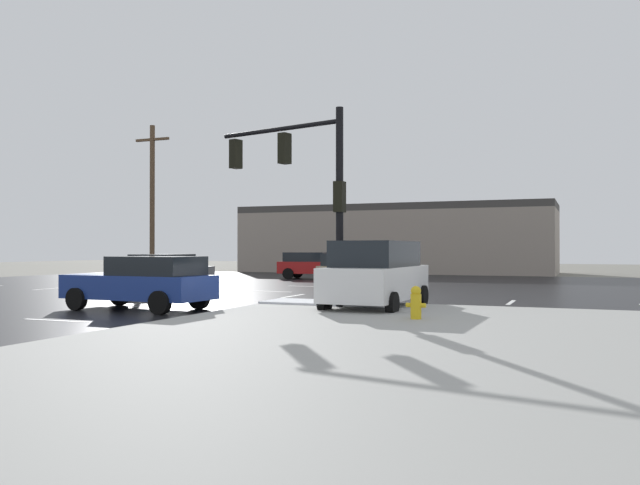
# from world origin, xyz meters

# --- Properties ---
(ground_plane) EXTENTS (120.00, 120.00, 0.00)m
(ground_plane) POSITION_xyz_m (0.00, 0.00, 0.00)
(ground_plane) COLOR slate
(road_asphalt) EXTENTS (44.00, 44.00, 0.02)m
(road_asphalt) POSITION_xyz_m (0.00, 0.00, 0.01)
(road_asphalt) COLOR black
(road_asphalt) RESTS_ON ground_plane
(sidewalk_corner) EXTENTS (18.00, 18.00, 0.14)m
(sidewalk_corner) POSITION_xyz_m (12.00, -12.00, 0.07)
(sidewalk_corner) COLOR #9E9E99
(sidewalk_corner) RESTS_ON ground_plane
(snow_strip_curbside) EXTENTS (4.00, 1.60, 0.06)m
(snow_strip_curbside) POSITION_xyz_m (5.00, -4.00, 0.17)
(snow_strip_curbside) COLOR white
(snow_strip_curbside) RESTS_ON sidewalk_corner
(lane_markings) EXTENTS (36.15, 36.15, 0.01)m
(lane_markings) POSITION_xyz_m (1.20, -1.38, 0.02)
(lane_markings) COLOR silver
(lane_markings) RESTS_ON road_asphalt
(traffic_signal_mast) EXTENTS (4.61, 1.37, 5.82)m
(traffic_signal_mast) POSITION_xyz_m (4.44, -4.50, 4.02)
(traffic_signal_mast) COLOR black
(traffic_signal_mast) RESTS_ON sidewalk_corner
(fire_hydrant) EXTENTS (0.48, 0.26, 0.79)m
(fire_hydrant) POSITION_xyz_m (8.56, -7.30, 0.54)
(fire_hydrant) COLOR gold
(fire_hydrant) RESTS_ON sidewalk_corner
(strip_building_background) EXTENTS (23.21, 8.00, 5.06)m
(strip_building_background) POSITION_xyz_m (-1.14, 25.91, 2.53)
(strip_building_background) COLOR gray
(strip_building_background) RESTS_ON ground_plane
(suv_white) EXTENTS (2.23, 4.86, 2.03)m
(suv_white) POSITION_xyz_m (6.61, -4.20, 1.09)
(suv_white) COLOR white
(suv_white) RESTS_ON road_asphalt
(sedan_grey) EXTENTS (2.39, 4.67, 1.58)m
(sedan_grey) POSITION_xyz_m (-3.47, -0.24, 0.85)
(sedan_grey) COLOR slate
(sedan_grey) RESTS_ON road_asphalt
(sedan_blue) EXTENTS (4.62, 2.22, 1.58)m
(sedan_blue) POSITION_xyz_m (0.25, -6.83, 0.85)
(sedan_blue) COLOR navy
(sedan_blue) RESTS_ON road_asphalt
(sedan_red) EXTENTS (4.68, 2.44, 1.58)m
(sedan_red) POSITION_xyz_m (-2.67, 13.29, 0.85)
(sedan_red) COLOR #B21919
(sedan_red) RESTS_ON road_asphalt
(sedan_tan) EXTENTS (2.11, 4.58, 1.58)m
(sedan_tan) POSITION_xyz_m (2.22, 6.05, 0.85)
(sedan_tan) COLOR tan
(sedan_tan) RESTS_ON road_asphalt
(utility_pole_far) EXTENTS (2.20, 0.28, 8.81)m
(utility_pole_far) POSITION_xyz_m (-10.45, 8.04, 4.62)
(utility_pole_far) COLOR brown
(utility_pole_far) RESTS_ON ground_plane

